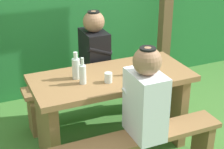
# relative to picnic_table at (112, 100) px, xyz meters

# --- Properties ---
(ground_plane) EXTENTS (12.00, 12.00, 0.00)m
(ground_plane) POSITION_rel_picnic_table_xyz_m (0.00, 0.00, -0.51)
(ground_plane) COLOR #417732
(hedge_backdrop) EXTENTS (6.40, 0.72, 1.93)m
(hedge_backdrop) POSITION_rel_picnic_table_xyz_m (0.00, 1.66, 0.46)
(hedge_backdrop) COLOR #267A37
(hedge_backdrop) RESTS_ON ground_plane
(pergola_post_right) EXTENTS (0.12, 0.12, 2.00)m
(pergola_post_right) POSITION_rel_picnic_table_xyz_m (1.10, 0.95, 0.49)
(pergola_post_right) COLOR brown
(pergola_post_right) RESTS_ON ground_plane
(picnic_table) EXTENTS (1.40, 0.64, 0.75)m
(picnic_table) POSITION_rel_picnic_table_xyz_m (0.00, 0.00, 0.00)
(picnic_table) COLOR olive
(picnic_table) RESTS_ON ground_plane
(bench_near) EXTENTS (1.40, 0.24, 0.46)m
(bench_near) POSITION_rel_picnic_table_xyz_m (0.00, -0.54, -0.18)
(bench_near) COLOR olive
(bench_near) RESTS_ON ground_plane
(bench_far) EXTENTS (1.40, 0.24, 0.46)m
(bench_far) POSITION_rel_picnic_table_xyz_m (0.00, 0.54, -0.18)
(bench_far) COLOR olive
(bench_far) RESTS_ON ground_plane
(person_white_shirt) EXTENTS (0.25, 0.35, 0.72)m
(person_white_shirt) POSITION_rel_picnic_table_xyz_m (0.04, -0.53, 0.29)
(person_white_shirt) COLOR silver
(person_white_shirt) RESTS_ON bench_near
(person_black_coat) EXTENTS (0.25, 0.35, 0.72)m
(person_black_coat) POSITION_rel_picnic_table_xyz_m (0.04, 0.53, 0.29)
(person_black_coat) COLOR black
(person_black_coat) RESTS_ON bench_far
(drinking_glass) EXTENTS (0.07, 0.07, 0.08)m
(drinking_glass) POSITION_rel_picnic_table_xyz_m (-0.08, -0.11, 0.28)
(drinking_glass) COLOR silver
(drinking_glass) RESTS_ON picnic_table
(bottle_left) EXTENTS (0.06, 0.06, 0.23)m
(bottle_left) POSITION_rel_picnic_table_xyz_m (-0.28, -0.05, 0.33)
(bottle_left) COLOR silver
(bottle_left) RESTS_ON picnic_table
(bottle_right) EXTENTS (0.06, 0.06, 0.23)m
(bottle_right) POSITION_rel_picnic_table_xyz_m (0.28, -0.09, 0.33)
(bottle_right) COLOR silver
(bottle_right) RESTS_ON picnic_table
(bottle_center) EXTENTS (0.07, 0.07, 0.24)m
(bottle_center) POSITION_rel_picnic_table_xyz_m (-0.30, 0.06, 0.34)
(bottle_center) COLOR silver
(bottle_center) RESTS_ON picnic_table
(cell_phone) EXTENTS (0.11, 0.15, 0.01)m
(cell_phone) POSITION_rel_picnic_table_xyz_m (0.33, 0.07, 0.24)
(cell_phone) COLOR silver
(cell_phone) RESTS_ON picnic_table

